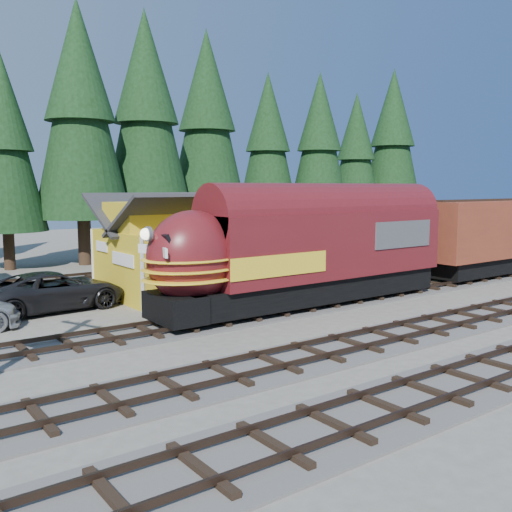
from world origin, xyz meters
TOP-DOWN VIEW (x-y plane):
  - ground at (0.00, 0.00)m, footprint 120.00×120.00m
  - track_siding at (10.00, 4.00)m, footprint 68.00×3.20m
  - depot at (-0.00, 10.50)m, footprint 12.80×7.00m
  - conifer_backdrop at (6.39, 25.28)m, footprint 79.44×22.88m
  - locomotive at (0.18, 4.00)m, footprint 16.03×3.19m
  - boxcar at (17.05, 4.00)m, footprint 14.03×3.01m
  - pickup_truck_a at (-9.02, 10.41)m, footprint 6.62×3.42m

SIDE VIEW (x-z plane):
  - ground at x=0.00m, z-range 0.00..0.00m
  - track_siding at x=10.00m, z-range -0.11..0.22m
  - pickup_truck_a at x=-9.02m, z-range 0.00..1.79m
  - locomotive at x=0.18m, z-range 0.37..4.73m
  - boxcar at x=17.05m, z-range 0.45..4.86m
  - depot at x=0.00m, z-range 0.31..5.61m
  - conifer_backdrop at x=6.39m, z-range 1.77..18.51m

